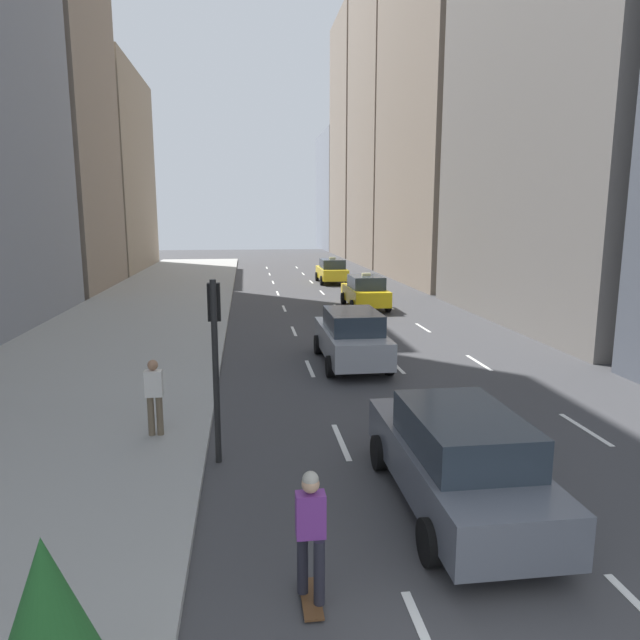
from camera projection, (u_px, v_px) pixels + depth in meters
name	position (u px, v px, depth m)	size (l,w,h in m)	color
sidewalk_left	(153.00, 307.00, 29.84)	(8.00, 66.00, 0.15)	#9E9E99
lane_markings	(347.00, 317.00, 27.17)	(5.72, 56.00, 0.01)	white
building_row_right	(435.00, 62.00, 41.81)	(6.00, 87.29, 37.65)	#4C515B
taxi_lead	(365.00, 292.00, 29.64)	(2.02, 4.40, 1.87)	yellow
taxi_second	(332.00, 271.00, 41.01)	(2.02, 4.40, 1.87)	yellow
sedan_black_near	(457.00, 458.00, 9.27)	(2.02, 4.91, 1.73)	#565B66
sedan_silver_behind	(351.00, 337.00, 18.41)	(2.02, 4.80, 1.80)	#9EA0A5
skateboarder	(311.00, 531.00, 6.95)	(0.36, 0.80, 1.75)	brown
planter_with_shrub	(50.00, 636.00, 4.95)	(1.00, 1.00, 1.95)	silver
pedestrian_far_walking	(154.00, 394.00, 12.01)	(0.36, 0.22, 1.65)	brown
traffic_light_pole	(215.00, 341.00, 10.85)	(0.24, 0.42, 3.60)	black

